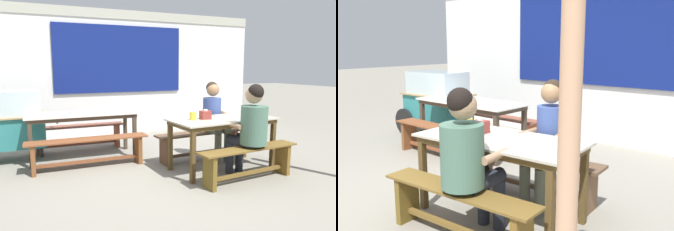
{
  "view_description": "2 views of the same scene",
  "coord_description": "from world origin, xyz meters",
  "views": [
    {
      "loc": [
        -1.75,
        -4.02,
        1.52
      ],
      "look_at": [
        0.21,
        0.51,
        0.76
      ],
      "focal_mm": 33.56,
      "sensor_mm": 36.0,
      "label": 1
    },
    {
      "loc": [
        3.03,
        -2.67,
        1.64
      ],
      "look_at": [
        0.11,
        0.77,
        0.76
      ],
      "focal_mm": 40.0,
      "sensor_mm": 36.0,
      "label": 2
    }
  ],
  "objects": [
    {
      "name": "food_cart",
      "position": [
        -2.19,
        1.58,
        0.65
      ],
      "size": [
        1.55,
        0.79,
        1.14
      ],
      "color": "teal",
      "rests_on": "ground_plane"
    },
    {
      "name": "dining_table_near",
      "position": [
        0.81,
        -0.14,
        0.69
      ],
      "size": [
        1.64,
        0.87,
        0.77
      ],
      "color": "#BEB5A2",
      "rests_on": "ground_plane"
    },
    {
      "name": "bench_near_front",
      "position": [
        0.85,
        -0.72,
        0.29
      ],
      "size": [
        1.53,
        0.39,
        0.46
      ],
      "color": "brown",
      "rests_on": "ground_plane"
    },
    {
      "name": "dining_table_far",
      "position": [
        -1.02,
        1.26,
        0.69
      ],
      "size": [
        1.78,
        0.74,
        0.77
      ],
      "color": "silver",
      "rests_on": "ground_plane"
    },
    {
      "name": "bench_far_front",
      "position": [
        -1.02,
        0.68,
        0.3
      ],
      "size": [
        1.8,
        0.31,
        0.46
      ],
      "color": "brown",
      "rests_on": "ground_plane"
    },
    {
      "name": "backdrop_wall",
      "position": [
        0.0,
        2.98,
        1.45
      ],
      "size": [
        6.88,
        0.23,
        2.76
      ],
      "color": "white",
      "rests_on": "ground_plane"
    },
    {
      "name": "soup_bowl",
      "position": [
        -1.14,
        1.18,
        0.79
      ],
      "size": [
        0.14,
        0.14,
        0.05
      ],
      "primitive_type": "cylinder",
      "color": "silver",
      "rests_on": "dining_table_far"
    },
    {
      "name": "ground_plane",
      "position": [
        0.0,
        0.0,
        0.0
      ],
      "size": [
        40.0,
        40.0,
        0.0
      ],
      "primitive_type": "plane",
      "color": "gray"
    },
    {
      "name": "person_near_front",
      "position": [
        0.91,
        -0.65,
        0.75
      ],
      "size": [
        0.49,
        0.61,
        1.3
      ],
      "color": "#21252F",
      "rests_on": "ground_plane"
    },
    {
      "name": "person_right_near_table",
      "position": [
        0.99,
        0.38,
        0.73
      ],
      "size": [
        0.42,
        0.54,
        1.28
      ],
      "color": "#606854",
      "rests_on": "ground_plane"
    },
    {
      "name": "bench_near_back",
      "position": [
        0.76,
        0.44,
        0.31
      ],
      "size": [
        1.59,
        0.42,
        0.46
      ],
      "color": "brown",
      "rests_on": "ground_plane"
    },
    {
      "name": "bench_far_back",
      "position": [
        -1.01,
        1.84,
        0.3
      ],
      "size": [
        1.66,
        0.33,
        0.46
      ],
      "color": "brown",
      "rests_on": "ground_plane"
    },
    {
      "name": "wooden_support_post",
      "position": [
        2.19,
        -1.24,
        1.22
      ],
      "size": [
        0.1,
        0.1,
        2.44
      ],
      "primitive_type": "cylinder",
      "color": "tan",
      "rests_on": "ground_plane"
    },
    {
      "name": "tissue_box",
      "position": [
        0.53,
        -0.11,
        0.83
      ],
      "size": [
        0.15,
        0.11,
        0.15
      ],
      "color": "brown",
      "rests_on": "dining_table_near"
    },
    {
      "name": "condiment_jar",
      "position": [
        0.34,
        -0.09,
        0.84
      ],
      "size": [
        0.09,
        0.09,
        0.13
      ],
      "color": "yellow",
      "rests_on": "dining_table_near"
    }
  ]
}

